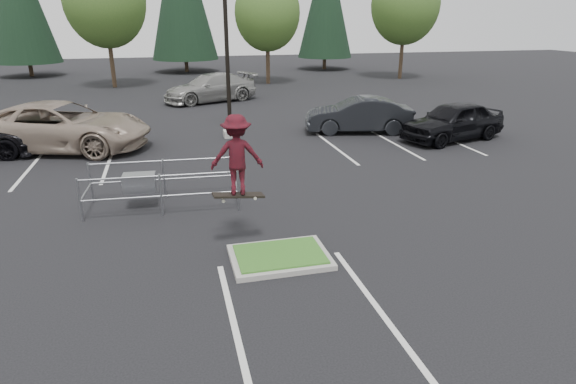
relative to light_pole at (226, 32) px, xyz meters
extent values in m
plane|color=black|center=(-0.50, -12.00, -4.56)|extent=(120.00, 120.00, 0.00)
cube|color=#9B9890|center=(-0.50, -12.00, -4.50)|extent=(2.20, 1.60, 0.12)
cube|color=#285B1C|center=(-0.50, -12.00, -4.42)|extent=(1.95, 1.35, 0.05)
cube|color=silver|center=(-5.00, -3.00, -4.56)|extent=(0.12, 5.20, 0.01)
cube|color=silver|center=(-7.70, -3.00, -4.56)|extent=(0.12, 5.20, 0.01)
cube|color=silver|center=(4.00, -3.00, -4.56)|extent=(0.12, 5.20, 0.01)
cube|color=silver|center=(6.70, -3.00, -4.56)|extent=(0.12, 5.20, 0.01)
cube|color=silver|center=(9.40, -3.00, -4.56)|extent=(0.12, 5.20, 0.01)
cube|color=silver|center=(-1.85, -15.00, -4.56)|extent=(0.12, 6.00, 0.01)
cube|color=silver|center=(0.85, -15.00, -4.56)|extent=(0.12, 6.00, 0.01)
cube|color=#9B9890|center=(0.00, 0.00, -4.41)|extent=(0.60, 0.60, 0.30)
cylinder|color=black|center=(0.00, 0.00, 0.44)|extent=(0.18, 0.18, 10.00)
cylinder|color=#38281C|center=(-6.50, 18.50, -2.81)|extent=(0.32, 0.32, 3.50)
ellipsoid|color=#305720|center=(-6.50, 18.50, 1.70)|extent=(5.89, 5.89, 6.77)
sphere|color=#305720|center=(-5.90, 18.20, 0.96)|extent=(3.68, 3.68, 3.68)
sphere|color=#305720|center=(-7.00, 18.90, 1.15)|extent=(4.05, 4.05, 4.05)
cylinder|color=#38281C|center=(5.50, 17.80, -3.04)|extent=(0.32, 0.32, 3.04)
ellipsoid|color=#305720|center=(5.50, 17.80, 0.88)|extent=(5.12, 5.12, 5.89)
sphere|color=#305720|center=(6.10, 17.50, 0.24)|extent=(3.20, 3.20, 3.20)
sphere|color=#305720|center=(5.00, 18.20, 0.40)|extent=(3.52, 3.52, 3.52)
cylinder|color=#38281C|center=(17.50, 18.30, -2.85)|extent=(0.32, 0.32, 3.42)
ellipsoid|color=#305720|center=(17.50, 18.30, 1.56)|extent=(5.76, 5.76, 6.62)
sphere|color=#305720|center=(18.10, 18.00, 0.84)|extent=(3.60, 3.60, 3.60)
sphere|color=#305720|center=(17.00, 18.70, 1.02)|extent=(3.96, 3.96, 3.96)
cylinder|color=#38281C|center=(-14.50, 28.00, -3.96)|extent=(0.36, 0.36, 1.20)
cylinder|color=#38281C|center=(-0.50, 28.50, -3.96)|extent=(0.36, 0.36, 1.20)
cylinder|color=#38281C|center=(13.50, 27.50, -3.96)|extent=(0.36, 0.36, 1.20)
cylinder|color=gray|center=(-5.13, -8.60, -3.96)|extent=(0.06, 0.06, 1.20)
cylinder|color=gray|center=(-5.04, -7.14, -3.96)|extent=(0.06, 0.06, 1.20)
cylinder|color=gray|center=(-3.05, -8.73, -3.96)|extent=(0.06, 0.06, 1.20)
cylinder|color=gray|center=(-2.95, -7.27, -3.96)|extent=(0.06, 0.06, 1.20)
cylinder|color=gray|center=(-0.96, -8.86, -3.96)|extent=(0.06, 0.06, 1.20)
cylinder|color=gray|center=(-0.87, -7.40, -3.96)|extent=(0.06, 0.06, 1.20)
cylinder|color=gray|center=(-3.05, -8.73, -3.98)|extent=(4.18, 0.31, 0.05)
cylinder|color=gray|center=(-3.05, -8.73, -3.41)|extent=(4.18, 0.31, 0.05)
cylinder|color=gray|center=(-2.95, -7.27, -3.98)|extent=(4.18, 0.31, 0.05)
cylinder|color=gray|center=(-2.95, -7.27, -3.41)|extent=(4.18, 0.31, 0.05)
cube|color=gray|center=(-3.63, -7.96, -3.81)|extent=(0.92, 0.60, 0.50)
cube|color=black|center=(-1.25, -11.00, -3.30)|extent=(1.23, 0.45, 0.19)
cylinder|color=beige|center=(-1.61, -11.12, -3.36)|extent=(0.07, 0.04, 0.07)
cylinder|color=beige|center=(-1.61, -10.88, -3.36)|extent=(0.07, 0.04, 0.07)
cylinder|color=beige|center=(-0.88, -11.12, -3.36)|extent=(0.07, 0.04, 0.07)
cylinder|color=beige|center=(-0.88, -10.88, -3.36)|extent=(0.07, 0.04, 0.07)
imported|color=maroon|center=(-1.25, -11.00, -2.33)|extent=(1.26, 0.81, 1.84)
imported|color=gray|center=(-7.00, -0.50, -3.59)|extent=(7.65, 5.19, 1.95)
imported|color=black|center=(6.00, -0.50, -3.74)|extent=(5.22, 2.80, 1.63)
imported|color=black|center=(9.50, -2.91, -3.72)|extent=(5.29, 3.24, 1.68)
imported|color=#979793|center=(0.18, 10.00, -3.69)|extent=(6.49, 4.48, 1.75)
camera|label=1|loc=(-2.68, -21.43, 0.61)|focal=30.00mm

